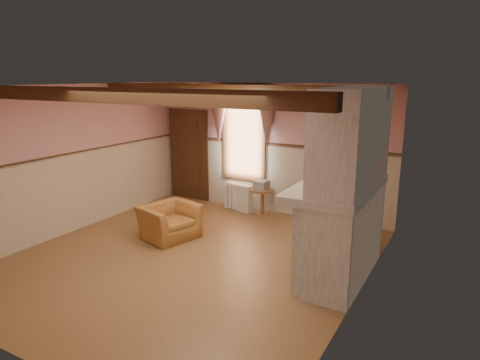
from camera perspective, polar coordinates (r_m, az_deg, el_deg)
The scene contains 26 objects.
floor at distance 7.27m, azimuth -6.75°, elevation -10.30°, with size 5.50×6.00×0.01m, color brown.
ceiling at distance 6.64m, azimuth -7.44°, elevation 12.34°, with size 5.50×6.00×0.01m, color silver.
wall_back at distance 9.35m, azimuth 3.85°, elevation 4.20°, with size 5.50×0.02×2.80m, color tan.
wall_front at distance 4.85m, azimuth -28.64°, elevation -6.69°, with size 5.50×0.02×2.80m, color tan.
wall_left at distance 8.71m, azimuth -21.86°, elevation 2.51°, with size 0.02×6.00×2.80m, color tan.
wall_right at distance 5.69m, azimuth 15.92°, elevation -2.63°, with size 0.02×6.00×2.80m, color tan.
wainscot at distance 7.00m, azimuth -6.92°, elevation -4.68°, with size 5.50×6.00×1.50m, color beige, non-canonical shape.
chair_rail at distance 6.80m, azimuth -7.10°, elevation 1.33°, with size 5.50×6.00×0.08m, color black, non-canonical shape.
firebox at distance 6.73m, azimuth 10.36°, elevation -8.29°, with size 0.20×0.95×0.90m, color black.
armchair at distance 8.08m, azimuth -9.44°, elevation -5.47°, with size 0.97×0.85×0.63m, color #9E662D.
side_table at distance 9.35m, azimuth 2.97°, elevation -2.88°, with size 0.51×0.51×0.55m, color brown.
book_stack at distance 9.22m, azimuth 2.86°, elevation -0.70°, with size 0.26×0.32×0.20m, color #B7AD8C.
radiator at distance 9.60m, azimuth -0.14°, elevation -2.26°, with size 0.70×0.18×0.60m, color silver.
bowl at distance 6.26m, azimuth 12.57°, elevation -0.36°, with size 0.33×0.33×0.08m, color brown.
mantel_clock at distance 6.96m, azimuth 14.42°, elevation 1.45°, with size 0.14×0.24×0.20m, color black.
oil_lamp at distance 6.84m, azimuth 14.19°, elevation 1.60°, with size 0.11×0.11×0.28m, color gold.
candle_red at distance 5.65m, azimuth 10.65°, elevation -1.39°, with size 0.06×0.06×0.16m, color #A61423.
jar_yellow at distance 5.76m, azimuth 11.03°, elevation -1.30°, with size 0.06×0.06×0.12m, color gold.
fireplace at distance 6.32m, azimuth 14.36°, elevation -0.89°, with size 0.85×2.00×2.80m, color gray.
mantel at distance 6.38m, azimuth 12.79°, elevation -1.04°, with size 1.05×2.05×0.12m, color gray.
overmantel_mirror at distance 6.31m, azimuth 11.47°, elevation 4.53°, with size 0.06×1.44×1.04m, color silver.
door at distance 10.43m, azimuth -6.81°, elevation 3.18°, with size 1.10×0.10×2.10m, color black.
window at distance 9.56m, azimuth 0.54°, elevation 5.96°, with size 1.06×0.08×2.02m, color white.
window_drapes at distance 9.42m, azimuth 0.28°, elevation 9.51°, with size 1.30×0.14×1.40m, color gray.
ceiling_beam_front at distance 5.73m, azimuth -14.70°, elevation 10.80°, with size 5.50×0.18×0.20m, color black.
ceiling_beam_back at distance 7.64m, azimuth -1.94°, elevation 11.88°, with size 5.50×0.18×0.20m, color black.
Camera 1 is at (3.95, -5.33, 2.96)m, focal length 32.00 mm.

